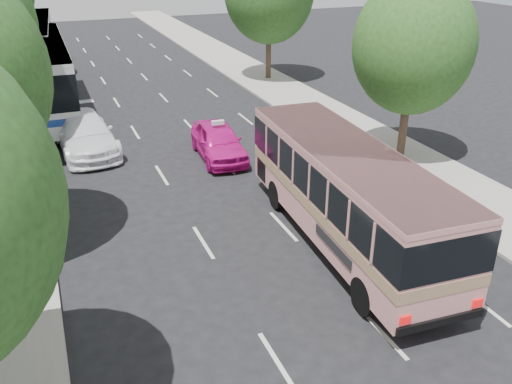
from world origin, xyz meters
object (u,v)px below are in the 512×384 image
white_pickup (85,133)px  pink_taxi (218,141)px  tour_coach_front (40,71)px  tour_coach_rear (29,46)px  pink_bus (346,186)px

white_pickup → pink_taxi: bearing=-33.8°
pink_taxi → tour_coach_front: bearing=128.7°
pink_taxi → tour_coach_rear: size_ratio=0.33×
pink_taxi → tour_coach_front: size_ratio=0.34×
white_pickup → tour_coach_rear: (-1.80, 14.98, 1.63)m
pink_bus → tour_coach_rear: (-8.63, 26.88, 0.45)m
tour_coach_front → pink_bus: bearing=-65.8°
pink_bus → tour_coach_front: tour_coach_front is taller
pink_taxi → pink_bus: bearing=-77.4°
tour_coach_front → tour_coach_rear: size_ratio=0.98×
pink_taxi → tour_coach_front: tour_coach_front is taller
pink_bus → tour_coach_front: (-8.28, 18.73, 0.41)m
pink_taxi → tour_coach_front: 12.27m
pink_bus → tour_coach_rear: 28.24m
pink_taxi → white_pickup: 6.33m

